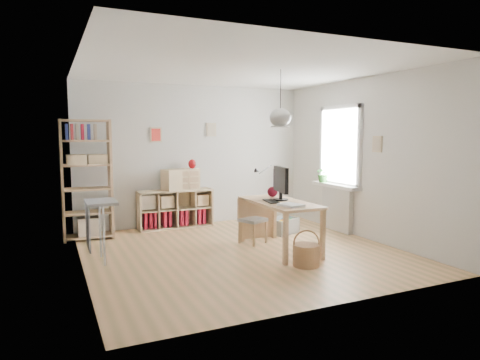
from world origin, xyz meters
name	(u,v)px	position (x,y,z in m)	size (l,w,h in m)	color
ground	(242,251)	(0.00, 0.00, 0.00)	(4.50, 4.50, 0.00)	tan
room_shell	(280,118)	(0.55, -0.15, 2.00)	(4.50, 4.50, 4.50)	silver
window_unit	(340,146)	(2.23, 0.60, 1.55)	(0.07, 1.16, 1.46)	white
radiator	(337,209)	(2.19, 0.60, 0.40)	(0.10, 0.80, 0.80)	silver
windowsill	(335,186)	(2.14, 0.60, 0.83)	(0.22, 1.20, 0.06)	white
desk	(279,207)	(0.55, -0.15, 0.66)	(0.70, 1.50, 0.75)	tan
cube_shelf	(174,212)	(-0.47, 2.08, 0.30)	(1.40, 0.38, 0.72)	#D2B98A
tall_bookshelf	(86,175)	(-2.04, 1.80, 1.09)	(0.80, 0.38, 2.00)	tan
side_table	(96,214)	(-2.04, 0.35, 0.67)	(0.40, 0.55, 0.85)	gray
chair	(250,217)	(0.35, 0.43, 0.42)	(0.47, 0.47, 0.73)	gray
wicker_basket	(306,254)	(0.48, -1.00, 0.16)	(0.36, 0.36, 0.50)	#A27049
storage_chest	(280,223)	(1.14, 0.85, 0.18)	(0.72, 0.76, 0.56)	silver
monitor	(281,182)	(0.62, -0.07, 1.04)	(0.24, 0.59, 0.51)	black
keyboard	(271,201)	(0.41, -0.14, 0.76)	(0.14, 0.38, 0.02)	black
task_lamp	(264,177)	(0.61, 0.46, 1.07)	(0.44, 0.16, 0.47)	black
yarn_ball	(272,192)	(0.68, 0.30, 0.83)	(0.17, 0.17, 0.17)	#450914
paper_tray	(291,205)	(0.48, -0.61, 0.77)	(0.25, 0.32, 0.03)	white
drawer_chest	(181,179)	(-0.34, 2.04, 0.92)	(0.68, 0.31, 0.39)	#D2B98A
red_vase	(192,164)	(-0.11, 2.04, 1.20)	(0.15, 0.15, 0.18)	maroon
potted_plant	(323,174)	(2.12, 0.95, 1.02)	(0.29, 0.25, 0.32)	#2C6F29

